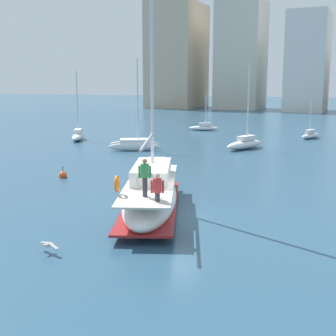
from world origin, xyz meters
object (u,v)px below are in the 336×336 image
object	(u,v)px
moored_sloop_near	(204,127)
moored_ketch_distant	(78,135)
moored_catamaran	(245,143)
seagull	(48,245)
moored_sloop_far	(134,143)
moored_cutter_right	(311,135)
mooring_buoy	(63,175)
main_sailboat	(151,193)

from	to	relation	value
moored_sloop_near	moored_ketch_distant	size ratio (longest dim) A/B	0.66
moored_catamaran	seagull	size ratio (longest dim) A/B	7.59
moored_sloop_near	moored_sloop_far	distance (m)	19.23
moored_sloop_near	seagull	size ratio (longest dim) A/B	4.69
moored_sloop_far	moored_cutter_right	size ratio (longest dim) A/B	1.81
moored_sloop_far	mooring_buoy	xyz separation A→B (m)	(1.84, -13.31, -0.43)
moored_ketch_distant	mooring_buoy	bearing A→B (deg)	-57.84
moored_sloop_far	moored_cutter_right	world-z (taller)	moored_sloop_far
moored_sloop_far	moored_cutter_right	distance (m)	20.92
moored_cutter_right	seagull	world-z (taller)	moored_cutter_right
moored_sloop_far	main_sailboat	bearing A→B (deg)	-59.82
moored_sloop_near	moored_ketch_distant	world-z (taller)	moored_ketch_distant
main_sailboat	seagull	world-z (taller)	main_sailboat
mooring_buoy	main_sailboat	bearing A→B (deg)	-29.44
mooring_buoy	moored_catamaran	bearing A→B (deg)	67.43
main_sailboat	mooring_buoy	xyz separation A→B (m)	(-8.78, 4.96, -0.75)
main_sailboat	moored_cutter_right	xyz separation A→B (m)	(3.21, 33.96, -0.49)
moored_cutter_right	main_sailboat	bearing A→B (deg)	-95.40
moored_catamaran	moored_ketch_distant	size ratio (longest dim) A/B	1.07
moored_cutter_right	mooring_buoy	bearing A→B (deg)	-112.46
moored_catamaran	seagull	xyz separation A→B (m)	(0.39, -29.17, -0.23)
main_sailboat	moored_ketch_distant	bearing A→B (deg)	131.47
moored_sloop_near	mooring_buoy	size ratio (longest dim) A/B	5.67
moored_sloop_near	moored_cutter_right	distance (m)	14.30
moored_sloop_far	mooring_buoy	bearing A→B (deg)	-82.12
moored_sloop_near	moored_ketch_distant	bearing A→B (deg)	-120.50
moored_sloop_far	moored_catamaran	bearing A→B (deg)	26.08
main_sailboat	moored_sloop_far	size ratio (longest dim) A/B	1.47
moored_sloop_near	mooring_buoy	distance (m)	32.59
moored_ketch_distant	mooring_buoy	distance (m)	20.40
main_sailboat	moored_sloop_near	xyz separation A→B (m)	(-10.65, 37.50, -0.48)
moored_cutter_right	moored_ketch_distant	xyz separation A→B (m)	(-22.85, -11.74, 0.11)
moored_cutter_right	moored_sloop_near	bearing A→B (deg)	165.70
moored_sloop_near	moored_cutter_right	size ratio (longest dim) A/B	1.06
moored_sloop_near	moored_catamaran	distance (m)	17.38
moored_cutter_right	moored_ketch_distant	size ratio (longest dim) A/B	0.62
seagull	mooring_buoy	bearing A→B (deg)	124.57
main_sailboat	moored_catamaran	distance (m)	22.85
moored_cutter_right	mooring_buoy	distance (m)	31.39
moored_ketch_distant	seagull	bearing A→B (deg)	-56.87
main_sailboat	mooring_buoy	size ratio (longest dim) A/B	14.23
moored_sloop_far	moored_sloop_near	bearing A→B (deg)	90.06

